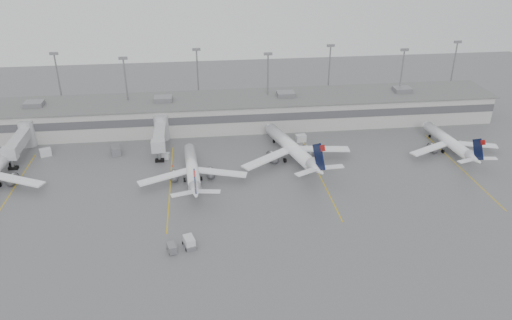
{
  "coord_description": "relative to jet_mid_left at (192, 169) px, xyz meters",
  "views": [
    {
      "loc": [
        -9.78,
        -77.47,
        55.58
      ],
      "look_at": [
        2.29,
        24.0,
        5.0
      ],
      "focal_mm": 35.0,
      "sensor_mm": 36.0,
      "label": 1
    }
  ],
  "objects": [
    {
      "name": "gse_uld_b",
      "position": [
        -6.91,
        12.25,
        -2.06
      ],
      "size": [
        2.44,
        1.89,
        1.54
      ],
      "primitive_type": "cube",
      "rotation": [
        0.0,
        0.0,
        -0.22
      ],
      "color": "silver",
      "rests_on": "ground"
    },
    {
      "name": "gse_loader",
      "position": [
        -19.55,
        16.26,
        -1.72
      ],
      "size": [
        3.05,
        4.0,
        2.22
      ],
      "primitive_type": "cube",
      "rotation": [
        0.0,
        0.0,
        0.26
      ],
      "color": "slate",
      "rests_on": "ground"
    },
    {
      "name": "baggage_tug",
      "position": [
        -0.76,
        -25.97,
        -2.03
      ],
      "size": [
        2.82,
        3.63,
        2.07
      ],
      "rotation": [
        0.0,
        0.0,
        0.28
      ],
      "color": "silver",
      "rests_on": "ground"
    },
    {
      "name": "cone_b",
      "position": [
        -5.01,
        7.52,
        -2.52
      ],
      "size": [
        0.39,
        0.39,
        0.62
      ],
      "primitive_type": "cone",
      "color": "#EA3104",
      "rests_on": "ground"
    },
    {
      "name": "cone_c",
      "position": [
        33.49,
        15.08,
        -2.49
      ],
      "size": [
        0.43,
        0.43,
        0.68
      ],
      "primitive_type": "cone",
      "color": "#EA3104",
      "rests_on": "ground"
    },
    {
      "name": "gse_uld_a",
      "position": [
        -37.25,
        17.48,
        -1.87
      ],
      "size": [
        3.2,
        2.7,
        1.92
      ],
      "primitive_type": "cube",
      "rotation": [
        0.0,
        0.0,
        0.39
      ],
      "color": "silver",
      "rests_on": "ground"
    },
    {
      "name": "jet_mid_right",
      "position": [
        24.84,
        7.65,
        0.46
      ],
      "size": [
        28.15,
        31.98,
        10.58
      ],
      "rotation": [
        0.0,
        0.0,
        0.27
      ],
      "color": "white",
      "rests_on": "ground"
    },
    {
      "name": "light_masts",
      "position": [
        12.33,
        38.38,
        9.2
      ],
      "size": [
        142.4,
        8.0,
        20.6
      ],
      "color": "gray",
      "rests_on": "ground"
    },
    {
      "name": "gse_uld_c",
      "position": [
        29.28,
        18.7,
        -1.88
      ],
      "size": [
        2.89,
        2.12,
        1.9
      ],
      "primitive_type": "cube",
      "rotation": [
        0.0,
        0.0,
        0.13
      ],
      "color": "silver",
      "rests_on": "ground"
    },
    {
      "name": "jet_bridge_right",
      "position": [
        -8.17,
        20.35,
        1.04
      ],
      "size": [
        4.0,
        17.2,
        7.0
      ],
      "color": "#ABAEB1",
      "rests_on": "ground"
    },
    {
      "name": "ground",
      "position": [
        12.33,
        -25.37,
        -2.83
      ],
      "size": [
        260.0,
        260.0,
        0.0
      ],
      "primitive_type": "plane",
      "color": "#575759",
      "rests_on": "ground"
    },
    {
      "name": "baggage_cart",
      "position": [
        -3.96,
        -27.17,
        -2.0
      ],
      "size": [
        2.05,
        2.78,
        1.59
      ],
      "rotation": [
        0.0,
        0.0,
        0.28
      ],
      "color": "slate",
      "rests_on": "ground"
    },
    {
      "name": "jet_far_right",
      "position": [
        66.13,
        7.68,
        -0.08
      ],
      "size": [
        24.29,
        27.34,
        8.85
      ],
      "rotation": [
        0.0,
        0.0,
        0.09
      ],
      "color": "white",
      "rests_on": "ground"
    },
    {
      "name": "jet_mid_left",
      "position": [
        0.0,
        0.0,
        0.0
      ],
      "size": [
        25.09,
        28.18,
        9.11
      ],
      "rotation": [
        0.0,
        0.0,
        0.06
      ],
      "color": "white",
      "rests_on": "ground"
    },
    {
      "name": "cone_d",
      "position": [
        56.47,
        7.28,
        -2.46
      ],
      "size": [
        0.47,
        0.47,
        0.75
      ],
      "primitive_type": "cone",
      "color": "#EA3104",
      "rests_on": "ground"
    },
    {
      "name": "stand_markings",
      "position": [
        12.33,
        -1.37,
        -2.83
      ],
      "size": [
        105.25,
        40.0,
        0.01
      ],
      "color": "#C5A10B",
      "rests_on": "ground"
    },
    {
      "name": "terminal",
      "position": [
        12.33,
        32.61,
        1.34
      ],
      "size": [
        152.0,
        17.0,
        9.45
      ],
      "color": "#ACADA7",
      "rests_on": "ground"
    },
    {
      "name": "jet_bridge_left",
      "position": [
        -43.17,
        20.35,
        1.04
      ],
      "size": [
        4.0,
        17.2,
        7.0
      ],
      "color": "#ABAEB1",
      "rests_on": "ground"
    }
  ]
}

